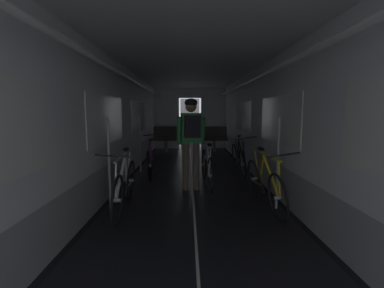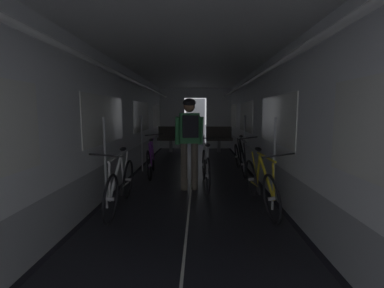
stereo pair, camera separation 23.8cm
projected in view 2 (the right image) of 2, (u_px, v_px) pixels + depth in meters
train_car_shell at (192, 101)px, 5.37m from camera, size 3.14×12.34×2.57m
bench_seat_far_left at (171, 137)px, 9.97m from camera, size 0.98×0.51×0.95m
bench_seat_far_right at (219, 137)px, 9.92m from camera, size 0.98×0.51×0.95m
bicycle_purple at (151, 159)px, 6.21m from camera, size 0.44×1.69×0.95m
bicycle_white at (120, 185)px, 4.02m from camera, size 0.44×1.69×0.95m
bicycle_black at (240, 158)px, 6.39m from camera, size 0.44×1.69×0.96m
bicycle_yellow at (260, 185)px, 4.04m from camera, size 0.44×1.69×0.95m
person_cyclist_aisle at (189, 134)px, 4.95m from camera, size 0.55×0.42×1.73m
bicycle_silver_in_aisle at (206, 167)px, 5.29m from camera, size 0.44×1.69×0.93m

